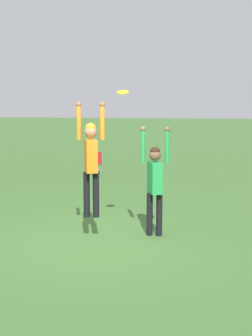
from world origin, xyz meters
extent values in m
plane|color=#3D662D|center=(0.00, 0.00, 0.00)|extent=(120.00, 120.00, 0.00)
cylinder|color=black|center=(-0.23, 0.13, 0.86)|extent=(0.12, 0.12, 0.85)
cylinder|color=black|center=(-0.05, 0.13, 0.86)|extent=(0.12, 0.12, 0.85)
cube|color=orange|center=(-0.14, 0.13, 1.59)|extent=(0.33, 0.44, 0.60)
sphere|color=#9E704C|center=(-0.14, 0.13, 2.03)|extent=(0.23, 0.23, 0.23)
sphere|color=orange|center=(-0.14, 0.13, 2.10)|extent=(0.20, 0.20, 0.20)
cylinder|color=orange|center=(-0.36, 0.13, 2.21)|extent=(0.08, 0.08, 0.64)
sphere|color=#9E704C|center=(-0.36, 0.13, 2.53)|extent=(0.10, 0.10, 0.10)
cylinder|color=orange|center=(0.08, 0.13, 2.21)|extent=(0.08, 0.08, 0.64)
sphere|color=#9E704C|center=(0.08, 0.13, 2.53)|extent=(0.10, 0.10, 0.10)
cylinder|color=black|center=(0.91, 0.58, 0.42)|extent=(0.12, 0.12, 0.84)
cylinder|color=black|center=(1.09, 0.58, 0.42)|extent=(0.12, 0.12, 0.84)
cube|color=green|center=(1.00, 0.58, 1.14)|extent=(0.34, 0.46, 0.59)
sphere|color=brown|center=(1.00, 0.58, 1.58)|extent=(0.23, 0.23, 0.23)
sphere|color=black|center=(1.00, 0.58, 1.64)|extent=(0.19, 0.19, 0.19)
cylinder|color=green|center=(0.77, 0.58, 1.75)|extent=(0.08, 0.08, 0.63)
sphere|color=brown|center=(0.77, 0.58, 2.06)|extent=(0.10, 0.10, 0.10)
cylinder|color=green|center=(1.23, 0.58, 1.75)|extent=(0.08, 0.08, 0.63)
sphere|color=brown|center=(1.23, 0.58, 2.06)|extent=(0.10, 0.10, 0.10)
cylinder|color=yellow|center=(0.42, 0.33, 2.75)|extent=(0.22, 0.22, 0.09)
cylinder|color=gray|center=(-2.06, 7.44, 0.22)|extent=(0.02, 0.02, 0.43)
cylinder|color=gray|center=(-1.68, 7.44, 0.22)|extent=(0.02, 0.02, 0.43)
cylinder|color=gray|center=(-2.06, 7.83, 0.22)|extent=(0.02, 0.02, 0.43)
cylinder|color=gray|center=(-1.68, 7.83, 0.22)|extent=(0.02, 0.02, 0.43)
cube|color=#B21E23|center=(-1.87, 7.64, 0.42)|extent=(0.50, 0.50, 0.04)
cube|color=#B21E23|center=(-1.87, 7.85, 0.62)|extent=(0.46, 0.14, 0.37)
camera|label=1|loc=(1.90, -8.21, 2.60)|focal=50.00mm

